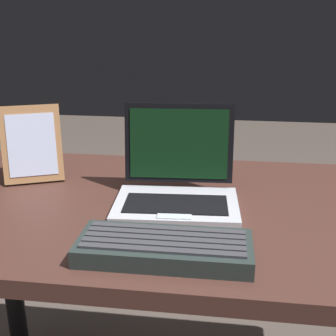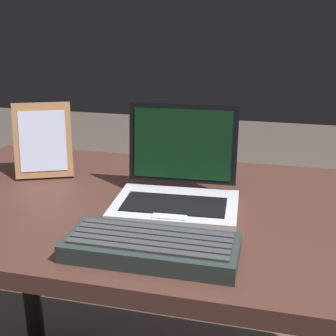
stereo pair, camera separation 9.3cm
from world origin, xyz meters
The scene contains 4 objects.
desk centered at (0.00, 0.00, 0.62)m, with size 1.33×0.65×0.72m.
laptop_front centered at (-0.05, 0.00, 0.76)m, with size 0.27×0.22×0.20m.
external_keyboard centered at (-0.04, -0.22, 0.74)m, with size 0.30×0.12×0.04m.
photo_frame centered at (-0.41, 0.10, 0.81)m, with size 0.15×0.11×0.19m.
Camera 2 is at (0.14, -0.86, 1.11)m, focal length 47.64 mm.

